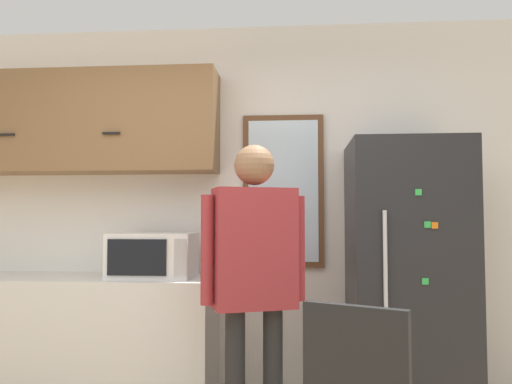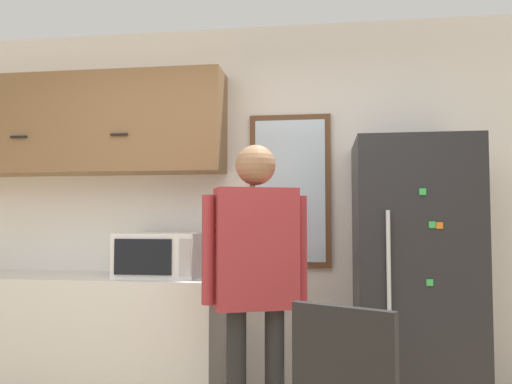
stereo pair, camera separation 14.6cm
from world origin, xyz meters
TOP-DOWN VIEW (x-y plane):
  - back_wall at (0.00, 2.05)m, footprint 6.00×0.06m
  - counter at (-1.15, 1.73)m, footprint 2.10×0.57m
  - upper_cabinets at (-1.15, 1.85)m, footprint 2.10×0.35m
  - microwave at (-0.50, 1.73)m, footprint 0.54×0.40m
  - person at (0.21, 1.25)m, footprint 0.57×0.36m
  - refrigerator at (1.14, 1.68)m, footprint 0.71×0.69m
  - window at (0.36, 2.00)m, footprint 0.57×0.05m

SIDE VIEW (x-z plane):
  - counter at x=-1.15m, z-range 0.00..0.91m
  - refrigerator at x=1.14m, z-range 0.00..1.79m
  - person at x=0.21m, z-range 0.19..1.91m
  - microwave at x=-0.50m, z-range 0.91..1.21m
  - back_wall at x=0.00m, z-range 0.00..2.70m
  - window at x=0.36m, z-range 0.96..2.04m
  - upper_cabinets at x=-1.15m, z-range 1.62..2.33m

